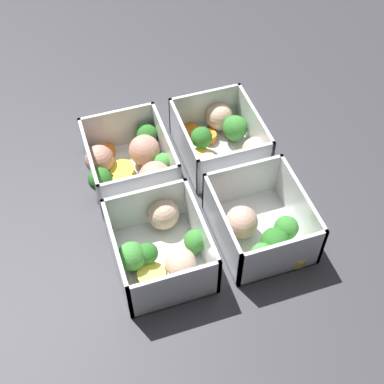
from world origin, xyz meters
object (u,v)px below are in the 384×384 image
object	(u,v)px
container_far_left	(222,141)
container_far_right	(261,229)
container_near_right	(161,247)
container_near_left	(132,163)

from	to	relation	value
container_far_left	container_far_right	bearing A→B (deg)	-2.61
container_far_right	container_near_right	bearing A→B (deg)	-96.10
container_near_right	container_far_right	size ratio (longest dim) A/B	1.02
container_far_left	container_far_right	size ratio (longest dim) A/B	1.03
container_near_left	container_far_left	bearing A→B (deg)	90.88
container_near_left	container_far_right	distance (m)	0.22
container_near_right	container_far_right	world-z (taller)	same
container_far_left	container_near_left	bearing A→B (deg)	-89.12
container_near_right	container_far_left	xyz separation A→B (m)	(-0.16, 0.15, -0.00)
container_far_left	container_far_right	distance (m)	0.18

